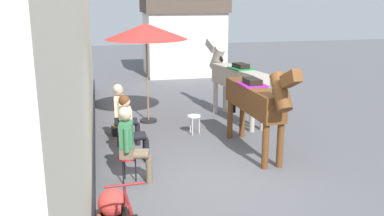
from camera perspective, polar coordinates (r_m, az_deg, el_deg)
name	(u,v)px	position (r m, az deg, el deg)	size (l,w,h in m)	color
ground_plane	(192,130)	(10.67, 0.01, -2.97)	(40.00, 40.00, 0.00)	#56565B
pub_facade_wall	(81,86)	(8.61, -14.57, 2.85)	(0.34, 14.00, 3.40)	beige
distant_cottage	(183,32)	(18.34, -1.14, 10.14)	(3.40, 2.60, 3.50)	silver
seated_visitor_near	(130,141)	(7.59, -8.22, -4.33)	(0.61, 0.48, 1.39)	red
seated_visitor_middle	(129,125)	(8.52, -8.36, -2.24)	(0.61, 0.49, 1.39)	red
seated_visitor_far	(123,111)	(9.55, -9.24, -0.42)	(0.61, 0.49, 1.39)	gold
saddled_horse_near	(256,100)	(8.92, 8.56, 1.07)	(0.55, 3.00, 2.06)	brown
saddled_horse_far	(236,78)	(11.37, 5.88, 4.07)	(0.90, 2.96, 2.06)	#B2A899
flower_planter_near	(113,209)	(6.25, -10.55, -13.16)	(0.43, 0.43, 0.64)	#A85638
cafe_parasol	(146,32)	(11.02, -6.14, 10.05)	(2.10, 2.10, 2.58)	black
spare_stool_white	(194,118)	(10.28, 0.28, -1.32)	(0.32, 0.32, 0.46)	white
satchel_bag	(115,131)	(10.43, -10.28, -3.05)	(0.28, 0.12, 0.20)	black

